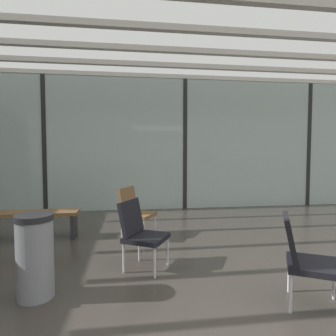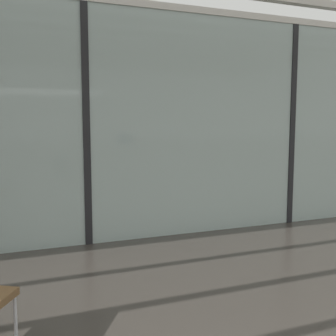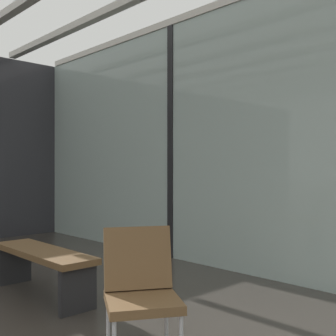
{
  "view_description": "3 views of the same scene",
  "coord_description": "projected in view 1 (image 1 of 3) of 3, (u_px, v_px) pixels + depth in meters",
  "views": [
    {
      "loc": [
        -1.44,
        -2.09,
        1.5
      ],
      "look_at": [
        -0.73,
        3.09,
        1.19
      ],
      "focal_mm": 30.21,
      "sensor_mm": 36.0,
      "label": 1
    },
    {
      "loc": [
        -0.96,
        -0.44,
        1.73
      ],
      "look_at": [
        1.11,
        4.87,
        1.09
      ],
      "focal_mm": 42.62,
      "sensor_mm": 36.0,
      "label": 2
    },
    {
      "loc": [
        0.83,
        0.96,
        1.29
      ],
      "look_at": [
        -1.85,
        3.53,
        1.29
      ],
      "focal_mm": 44.6,
      "sensor_mm": 36.0,
      "label": 3
    }
  ],
  "objects": [
    {
      "name": "window_mullion_1",
      "position": [
        185.0,
        144.0,
        7.4
      ],
      "size": [
        0.1,
        0.12,
        3.37
      ],
      "primitive_type": "cube",
      "color": "black",
      "rests_on": "ground"
    },
    {
      "name": "glass_curtain_wall",
      "position": [
        185.0,
        144.0,
        7.4
      ],
      "size": [
        14.0,
        0.08,
        3.37
      ],
      "primitive_type": "cube",
      "color": "#A3B7B2",
      "rests_on": "ground"
    },
    {
      "name": "waiting_bench",
      "position": [
        33.0,
        218.0,
        4.84
      ],
      "size": [
        1.5,
        0.41,
        0.47
      ],
      "rotation": [
        0.0,
        0.0,
        -0.01
      ],
      "color": "brown",
      "rests_on": "ground"
    },
    {
      "name": "ground_plane",
      "position": [
        305.0,
        331.0,
        2.35
      ],
      "size": [
        60.0,
        60.0,
        0.0
      ],
      "primitive_type": "plane",
      "color": "#38332D"
    },
    {
      "name": "lounge_chair_3",
      "position": [
        134.0,
        209.0,
        4.91
      ],
      "size": [
        0.7,
        0.68,
        0.87
      ],
      "rotation": [
        0.0,
        0.0,
        1.03
      ],
      "color": "brown",
      "rests_on": "ground"
    },
    {
      "name": "lounge_chair_0",
      "position": [
        304.0,
        255.0,
        2.75
      ],
      "size": [
        0.69,
        0.67,
        0.87
      ],
      "rotation": [
        0.0,
        0.0,
        1.07
      ],
      "color": "black",
      "rests_on": "ground"
    },
    {
      "name": "window_mullion_2",
      "position": [
        308.0,
        145.0,
        7.87
      ],
      "size": [
        0.1,
        0.12,
        3.37
      ],
      "primitive_type": "cube",
      "color": "black",
      "rests_on": "ground"
    },
    {
      "name": "parked_airplane",
      "position": [
        196.0,
        133.0,
        12.27
      ],
      "size": [
        11.19,
        4.57,
        4.57
      ],
      "color": "#B2BCD6",
      "rests_on": "ground"
    },
    {
      "name": "ceiling_slats",
      "position": [
        230.0,
        17.0,
        4.03
      ],
      "size": [
        13.72,
        6.72,
        0.1
      ],
      "color": "beige",
      "rests_on": "glass_curtain_wall"
    },
    {
      "name": "window_mullion_0",
      "position": [
        45.0,
        144.0,
        6.93
      ],
      "size": [
        0.1,
        0.12,
        3.37
      ],
      "primitive_type": "cube",
      "color": "black",
      "rests_on": "ground"
    },
    {
      "name": "trash_bin",
      "position": [
        35.0,
        256.0,
        2.88
      ],
      "size": [
        0.38,
        0.38,
        0.86
      ],
      "color": "slate",
      "rests_on": "ground"
    },
    {
      "name": "lounge_chair_1",
      "position": [
        140.0,
        230.0,
        3.61
      ],
      "size": [
        0.69,
        0.67,
        0.87
      ],
      "rotation": [
        0.0,
        0.0,
        1.07
      ],
      "color": "black",
      "rests_on": "ground"
    }
  ]
}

